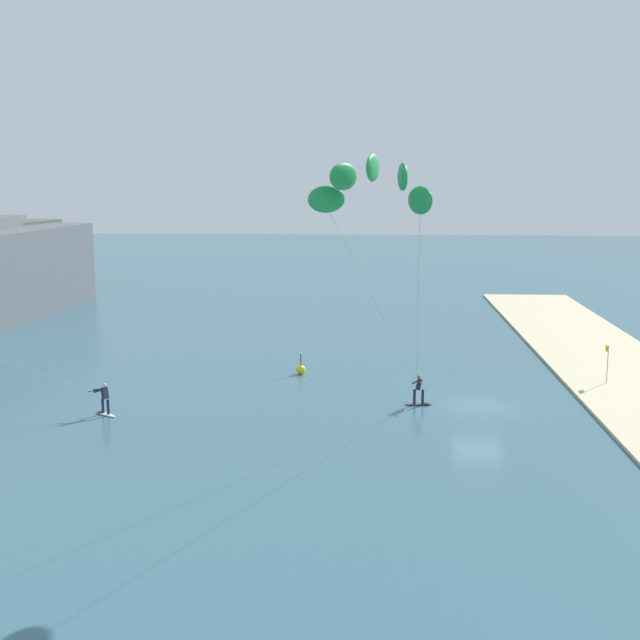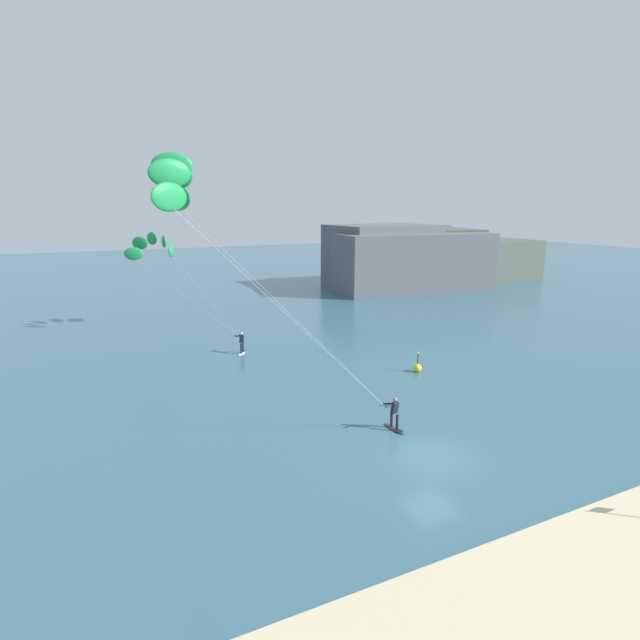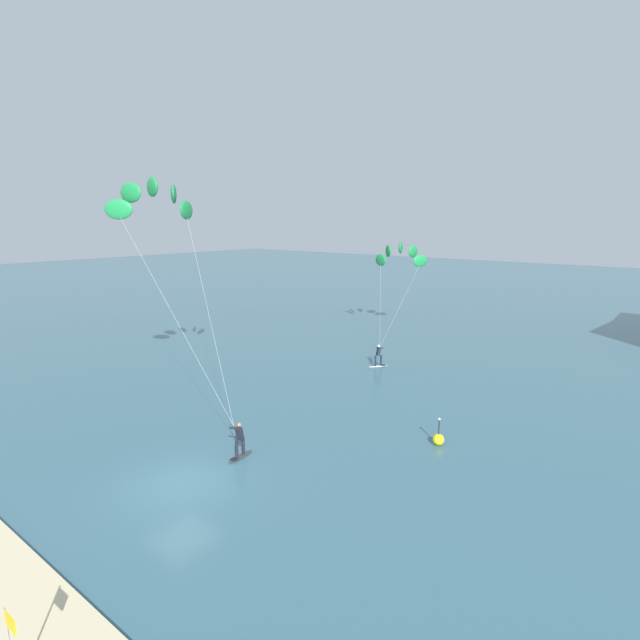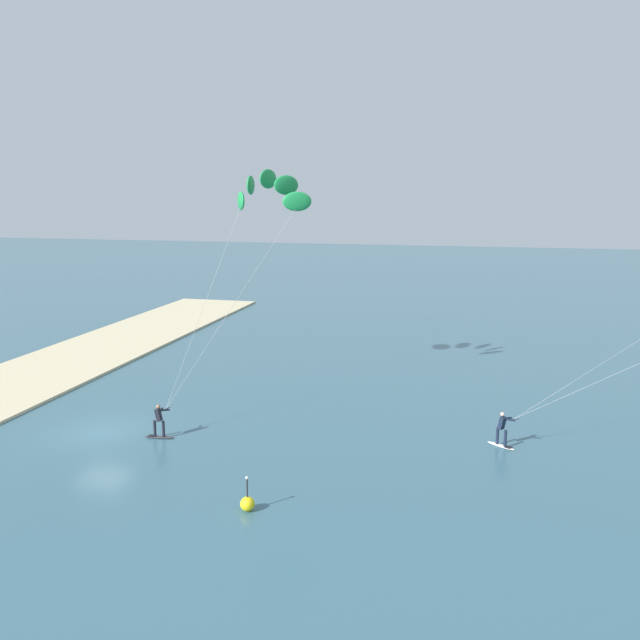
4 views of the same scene
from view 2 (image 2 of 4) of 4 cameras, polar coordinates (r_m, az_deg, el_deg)
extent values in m
plane|color=#386070|center=(23.84, 12.45, -14.78)|extent=(240.00, 240.00, 0.00)
ellipsoid|color=#333338|center=(26.14, 8.29, -11.94)|extent=(0.48, 1.52, 0.08)
cube|color=black|center=(25.84, 8.88, -12.15)|extent=(0.31, 0.30, 0.02)
cylinder|color=black|center=(26.12, 8.01, -10.92)|extent=(0.14, 0.14, 0.78)
cylinder|color=black|center=(25.81, 8.63, -11.24)|extent=(0.14, 0.14, 0.78)
cube|color=black|center=(25.70, 8.37, -9.67)|extent=(0.33, 0.34, 0.63)
sphere|color=#9E7051|center=(25.54, 8.40, -8.80)|extent=(0.20, 0.20, 0.20)
cylinder|color=black|center=(25.48, 7.20, -9.47)|extent=(0.54, 0.17, 0.03)
cylinder|color=black|center=(25.45, 7.87, -9.44)|extent=(0.61, 0.16, 0.15)
cylinder|color=black|center=(25.64, 7.71, -9.26)|extent=(0.53, 0.44, 0.15)
ellipsoid|color=#1E9347|center=(24.41, -15.64, 12.97)|extent=(1.11, 1.62, 1.10)
ellipsoid|color=#1E9347|center=(23.73, -15.92, 15.18)|extent=(1.52, 1.28, 1.10)
ellipsoid|color=#1E9347|center=(22.54, -16.25, 16.21)|extent=(1.70, 0.75, 1.10)
ellipsoid|color=#1E9347|center=(21.31, -16.49, 15.48)|extent=(1.71, 0.53, 1.10)
ellipsoid|color=#1E9347|center=(20.57, -16.52, 13.06)|extent=(1.62, 1.11, 1.10)
cylinder|color=#B2B2B7|center=(24.01, -3.90, 1.19)|extent=(8.54, 4.36, 9.59)
cylinder|color=#B2B2B7|center=(22.14, -3.30, 0.21)|extent=(9.56, 0.64, 9.59)
ellipsoid|color=white|center=(38.79, -8.69, -3.68)|extent=(1.17, 1.43, 0.08)
cube|color=black|center=(39.15, -8.50, -3.44)|extent=(0.40, 0.40, 0.02)
cylinder|color=#192338|center=(38.47, -8.82, -3.16)|extent=(0.14, 0.14, 0.78)
cylinder|color=#192338|center=(38.87, -8.61, -2.98)|extent=(0.14, 0.14, 0.78)
cube|color=#192338|center=(38.49, -8.75, -2.08)|extent=(0.43, 0.44, 0.63)
sphere|color=beige|center=(38.38, -8.77, -1.47)|extent=(0.20, 0.20, 0.20)
cylinder|color=black|center=(38.86, -9.28, -1.73)|extent=(0.24, 0.52, 0.03)
cylinder|color=#192338|center=(38.58, -9.14, -1.78)|extent=(0.49, 0.49, 0.15)
cylinder|color=#192338|center=(38.72, -8.89, -1.72)|extent=(0.10, 0.60, 0.15)
ellipsoid|color=#1E9347|center=(47.80, -16.31, 7.44)|extent=(0.90, 1.58, 1.10)
ellipsoid|color=#1E9347|center=(47.38, -17.06, 8.39)|extent=(0.33, 1.58, 1.10)
ellipsoid|color=#1E9347|center=(46.76, -18.29, 8.67)|extent=(0.91, 1.58, 1.10)
ellipsoid|color=#1E9347|center=(46.21, -19.49, 8.13)|extent=(1.35, 1.34, 1.10)
ellipsoid|color=#1E9347|center=(45.95, -20.15, 6.98)|extent=(1.58, 0.90, 1.10)
cylinder|color=#B2B2B7|center=(43.14, -13.13, 3.14)|extent=(2.57, 10.83, 5.32)
cylinder|color=#B2B2B7|center=(42.12, -15.14, 2.81)|extent=(5.93, 9.43, 5.32)
sphere|color=yellow|center=(34.78, 10.85, -5.28)|extent=(0.56, 0.56, 0.56)
cylinder|color=#262628|center=(34.60, 10.90, -4.29)|extent=(0.06, 0.06, 0.70)
sphere|color=#F2F2CC|center=(34.48, 10.92, -3.63)|extent=(0.12, 0.12, 0.12)
cube|color=#4C564C|center=(78.87, 14.35, 6.51)|extent=(25.64, 15.59, 5.82)
cube|color=#4C564C|center=(80.40, 14.24, 6.05)|extent=(20.44, 7.50, 4.21)
cube|color=#4C564C|center=(73.45, 10.27, 6.99)|extent=(19.24, 13.25, 7.66)
cube|color=#565B60|center=(70.50, 7.17, 7.14)|extent=(14.23, 10.50, 8.34)
cube|color=#565B60|center=(67.51, 10.34, 6.39)|extent=(20.81, 10.61, 7.40)
camera|label=1|loc=(36.89, -79.62, 4.64)|focal=46.59mm
camera|label=3|loc=(30.15, 54.56, 7.02)|focal=28.15mm
camera|label=4|loc=(55.93, 25.99, 12.56)|focal=39.91mm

